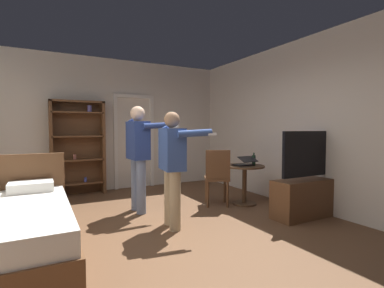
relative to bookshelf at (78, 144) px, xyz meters
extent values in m
plane|color=brown|center=(0.65, -2.95, -1.04)|extent=(6.85, 6.85, 0.00)
cube|color=silver|center=(0.65, 0.22, 0.41)|extent=(5.49, 0.12, 2.89)
cube|color=silver|center=(3.34, -2.95, 0.41)|extent=(0.12, 6.46, 2.89)
cube|color=white|center=(0.80, 0.14, -0.01)|extent=(0.08, 0.08, 2.05)
cube|color=white|center=(1.65, 0.14, -0.01)|extent=(0.08, 0.08, 2.05)
cube|color=white|center=(1.23, 0.14, 1.05)|extent=(0.93, 0.08, 0.08)
cube|color=brown|center=(-1.11, -1.93, -0.53)|extent=(1.43, 0.08, 1.02)
cube|color=white|center=(-0.79, -2.19, -0.41)|extent=(0.50, 0.34, 0.12)
cube|color=brown|center=(-0.49, -0.04, -0.08)|extent=(0.06, 0.32, 1.92)
cube|color=brown|center=(0.49, -0.04, -0.08)|extent=(0.06, 0.32, 1.92)
cube|color=brown|center=(0.00, -0.04, 0.86)|extent=(1.05, 0.32, 0.04)
cube|color=brown|center=(0.00, 0.11, -0.08)|extent=(1.05, 0.02, 1.92)
cube|color=brown|center=(0.00, -0.04, -0.80)|extent=(0.99, 0.32, 0.03)
cylinder|color=#535ABF|center=(0.13, -0.04, -0.74)|extent=(0.06, 0.06, 0.09)
cube|color=brown|center=(0.00, -0.04, -0.32)|extent=(0.99, 0.32, 0.03)
cylinder|color=#B96B5C|center=(-0.07, -0.04, -0.25)|extent=(0.06, 0.06, 0.10)
cube|color=brown|center=(0.00, -0.04, 0.16)|extent=(0.99, 0.32, 0.03)
cube|color=brown|center=(0.00, -0.04, 0.64)|extent=(0.99, 0.32, 0.03)
cylinder|color=#7F73C4|center=(0.24, -0.04, 0.73)|extent=(0.08, 0.08, 0.14)
cube|color=brown|center=(2.98, -3.26, -0.75)|extent=(1.29, 0.40, 0.58)
cube|color=black|center=(2.98, -3.28, -0.06)|extent=(1.18, 0.05, 0.69)
cube|color=#5A41C5|center=(2.98, -3.25, -0.06)|extent=(1.12, 0.01, 0.63)
cylinder|color=#4C331E|center=(2.52, -2.23, -0.70)|extent=(0.08, 0.08, 0.67)
cylinder|color=#4C331E|center=(2.52, -2.23, -1.02)|extent=(0.42, 0.42, 0.03)
cylinder|color=#4C331E|center=(2.52, -2.23, -0.35)|extent=(0.70, 0.70, 0.03)
cube|color=black|center=(2.49, -2.23, -0.33)|extent=(0.33, 0.23, 0.02)
cube|color=black|center=(2.50, -2.35, -0.21)|extent=(0.33, 0.20, 0.09)
cube|color=navy|center=(2.50, -2.35, -0.21)|extent=(0.29, 0.17, 0.07)
cylinder|color=#1A3520|center=(2.66, -2.31, -0.25)|extent=(0.06, 0.06, 0.18)
cylinder|color=#1A3520|center=(2.66, -2.31, -0.13)|extent=(0.03, 0.03, 0.05)
cylinder|color=brown|center=(2.30, -1.95, -0.81)|extent=(0.04, 0.04, 0.45)
cylinder|color=brown|center=(1.99, -1.80, -0.81)|extent=(0.04, 0.04, 0.45)
cylinder|color=brown|center=(2.14, -2.26, -0.81)|extent=(0.04, 0.04, 0.45)
cylinder|color=brown|center=(1.84, -2.10, -0.81)|extent=(0.04, 0.04, 0.45)
cube|color=brown|center=(2.07, -2.03, -0.57)|extent=(0.56, 0.56, 0.04)
cube|color=brown|center=(1.99, -2.18, -0.30)|extent=(0.39, 0.22, 0.50)
cylinder|color=tan|center=(0.91, -2.58, -0.64)|extent=(0.15, 0.15, 0.79)
cylinder|color=tan|center=(0.88, -2.84, -0.64)|extent=(0.15, 0.15, 0.79)
cube|color=#334C8C|center=(0.89, -2.71, 0.04)|extent=(0.32, 0.50, 0.56)
sphere|color=#936B4C|center=(0.89, -2.71, 0.44)|extent=(0.21, 0.21, 0.21)
cylinder|color=#334C8C|center=(1.02, -2.47, 0.14)|extent=(0.32, 0.13, 0.46)
cylinder|color=#334C8C|center=(1.09, -3.00, 0.26)|extent=(0.48, 0.15, 0.11)
cube|color=white|center=(1.32, -3.06, 0.24)|extent=(0.12, 0.05, 0.04)
cylinder|color=slate|center=(0.71, -1.65, -0.61)|extent=(0.15, 0.15, 0.86)
cylinder|color=slate|center=(0.72, -1.91, -0.61)|extent=(0.15, 0.15, 0.86)
cube|color=navy|center=(0.71, -1.78, 0.13)|extent=(0.28, 0.47, 0.61)
sphere|color=#D8AD8C|center=(0.71, -1.78, 0.56)|extent=(0.23, 0.23, 0.23)
cylinder|color=navy|center=(0.79, -1.52, 0.24)|extent=(0.34, 0.10, 0.49)
cylinder|color=navy|center=(0.99, -2.02, 0.37)|extent=(0.54, 0.11, 0.12)
cube|color=white|center=(1.26, -2.04, 0.35)|extent=(0.12, 0.04, 0.04)
cube|color=#1E2D38|center=(-0.66, -1.13, -0.87)|extent=(0.62, 0.31, 0.34)
camera|label=1|loc=(-0.68, -6.23, 0.31)|focal=26.61mm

